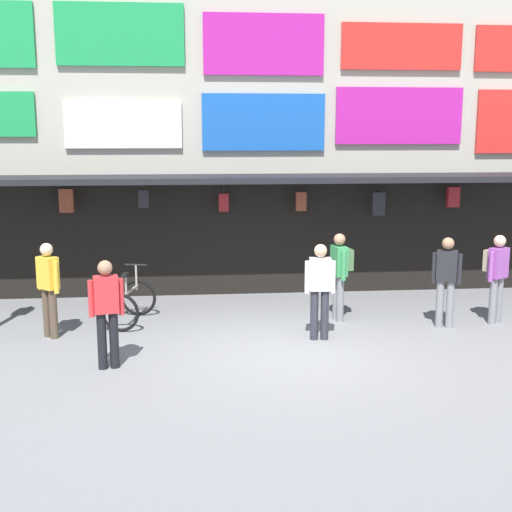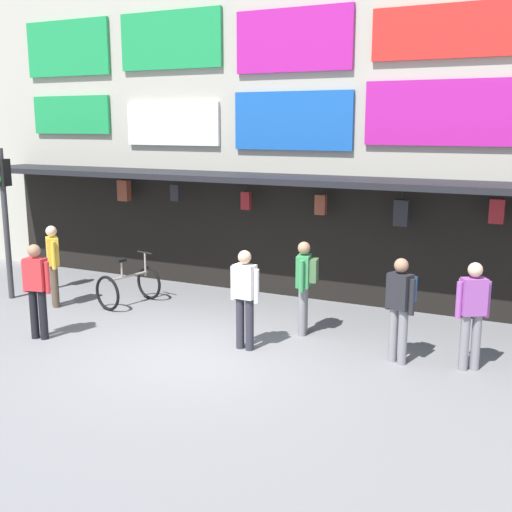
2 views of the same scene
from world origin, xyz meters
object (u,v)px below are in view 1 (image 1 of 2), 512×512
object	(u,v)px
pedestrian_in_black	(340,270)
pedestrian_in_green	(49,285)
bicycle_parked	(129,303)
pedestrian_in_white	(446,275)
pedestrian_in_purple	(320,286)
pedestrian_in_blue	(107,308)
pedestrian_in_yellow	(497,272)

from	to	relation	value
pedestrian_in_black	pedestrian_in_green	distance (m)	5.30
bicycle_parked	pedestrian_in_white	size ratio (longest dim) A/B	0.77
pedestrian_in_green	bicycle_parked	bearing A→B (deg)	30.41
pedestrian_in_green	pedestrian_in_white	bearing A→B (deg)	-0.18
bicycle_parked	pedestrian_in_purple	world-z (taller)	pedestrian_in_purple
pedestrian_in_blue	pedestrian_in_green	world-z (taller)	same
pedestrian_in_purple	pedestrian_in_black	world-z (taller)	same
pedestrian_in_black	pedestrian_in_green	world-z (taller)	same
pedestrian_in_blue	pedestrian_in_black	world-z (taller)	same
pedestrian_in_white	pedestrian_in_blue	world-z (taller)	same
pedestrian_in_white	bicycle_parked	bearing A→B (deg)	172.32
pedestrian_in_black	pedestrian_in_yellow	size ratio (longest dim) A/B	1.00
pedestrian_in_yellow	bicycle_parked	bearing A→B (deg)	174.97
bicycle_parked	pedestrian_in_yellow	distance (m)	6.90
pedestrian_in_yellow	pedestrian_in_white	bearing A→B (deg)	-170.09
pedestrian_in_white	pedestrian_in_green	xyz separation A→B (m)	(-7.11, 0.02, -0.04)
bicycle_parked	pedestrian_in_purple	size ratio (longest dim) A/B	0.77
pedestrian_in_purple	pedestrian_in_blue	xyz separation A→B (m)	(-3.47, -1.11, 0.00)
pedestrian_in_purple	pedestrian_in_blue	world-z (taller)	same
pedestrian_in_purple	pedestrian_in_blue	bearing A→B (deg)	-162.23
pedestrian_in_white	pedestrian_in_purple	size ratio (longest dim) A/B	1.00
pedestrian_in_white	pedestrian_in_yellow	xyz separation A→B (m)	(1.03, 0.18, 0.00)
pedestrian_in_black	bicycle_parked	bearing A→B (deg)	177.66
pedestrian_in_blue	pedestrian_in_black	size ratio (longest dim) A/B	1.00
pedestrian_in_yellow	pedestrian_in_black	bearing A→B (deg)	171.29
pedestrian_in_black	pedestrian_in_green	bearing A→B (deg)	-173.52
pedestrian_in_blue	pedestrian_in_black	distance (m)	4.66
pedestrian_in_purple	pedestrian_in_blue	size ratio (longest dim) A/B	1.00
pedestrian_in_white	pedestrian_in_yellow	world-z (taller)	same
pedestrian_in_green	pedestrian_in_purple	bearing A→B (deg)	-6.72
pedestrian_in_white	pedestrian_in_yellow	bearing A→B (deg)	9.91
bicycle_parked	pedestrian_in_black	world-z (taller)	pedestrian_in_black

